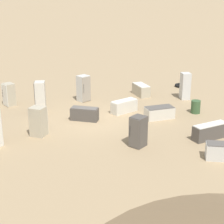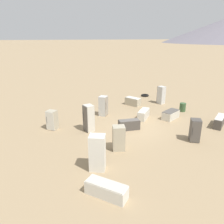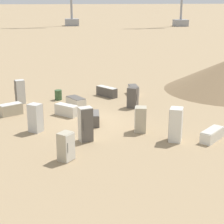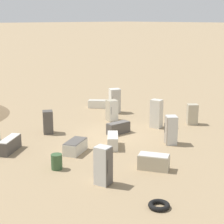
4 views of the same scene
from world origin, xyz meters
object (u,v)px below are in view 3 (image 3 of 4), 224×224
at_px(discarded_fridge_6, 66,110).
at_px(discarded_fridge_13, 66,147).
at_px(discarded_fridge_11, 11,109).
at_px(discarded_fridge_5, 76,102).
at_px(discarded_fridge_3, 20,92).
at_px(discarded_fridge_9, 176,125).
at_px(discarded_fridge_4, 94,118).
at_px(discarded_fridge_8, 141,119).
at_px(discarded_fridge_2, 133,98).
at_px(rusty_barrel, 58,95).
at_px(discarded_fridge_7, 212,135).
at_px(discarded_fridge_0, 133,90).
at_px(discarded_fridge_1, 86,124).
at_px(discarded_fridge_12, 107,92).
at_px(discarded_fridge_10, 36,118).

relative_size(discarded_fridge_6, discarded_fridge_13, 1.12).
bearing_deg(discarded_fridge_11, discarded_fridge_5, -103.20).
bearing_deg(discarded_fridge_3, discarded_fridge_9, -152.33).
distance_m(discarded_fridge_3, discarded_fridge_4, 7.66).
relative_size(discarded_fridge_5, discarded_fridge_8, 1.19).
bearing_deg(discarded_fridge_4, discarded_fridge_6, -45.50).
relative_size(discarded_fridge_2, rusty_barrel, 1.93).
bearing_deg(discarded_fridge_8, discarded_fridge_7, -104.40).
height_order(discarded_fridge_6, rusty_barrel, rusty_barrel).
relative_size(discarded_fridge_0, discarded_fridge_1, 0.75).
relative_size(discarded_fridge_1, discarded_fridge_4, 1.22).
bearing_deg(discarded_fridge_1, discarded_fridge_11, -64.86).
height_order(discarded_fridge_1, discarded_fridge_11, discarded_fridge_1).
distance_m(discarded_fridge_8, discarded_fridge_13, 5.70).
distance_m(discarded_fridge_0, discarded_fridge_7, 11.12).
distance_m(discarded_fridge_1, discarded_fridge_13, 2.75).
distance_m(discarded_fridge_4, discarded_fridge_6, 2.66).
bearing_deg(discarded_fridge_12, discarded_fridge_4, -140.96).
bearing_deg(discarded_fridge_12, discarded_fridge_8, -121.15).
bearing_deg(discarded_fridge_10, discarded_fridge_13, -31.73).
bearing_deg(discarded_fridge_5, discarded_fridge_6, 42.95).
relative_size(discarded_fridge_2, discarded_fridge_10, 0.87).
bearing_deg(discarded_fridge_11, discarded_fridge_10, 176.59).
distance_m(discarded_fridge_0, discarded_fridge_3, 9.14).
xyz_separation_m(discarded_fridge_4, discarded_fridge_9, (4.14, -3.58, 0.58)).
distance_m(discarded_fridge_1, discarded_fridge_9, 4.98).
bearing_deg(discarded_fridge_5, discarded_fridge_3, -48.24).
bearing_deg(discarded_fridge_9, discarded_fridge_1, 105.95).
xyz_separation_m(discarded_fridge_6, discarded_fridge_13, (-0.27, -7.37, 0.34)).
bearing_deg(discarded_fridge_2, discarded_fridge_6, -45.38).
distance_m(discarded_fridge_5, rusty_barrel, 2.46).
height_order(discarded_fridge_2, discarded_fridge_5, discarded_fridge_2).
relative_size(discarded_fridge_6, discarded_fridge_12, 0.87).
distance_m(discarded_fridge_1, discarded_fridge_2, 7.27).
bearing_deg(discarded_fridge_11, discarded_fridge_0, -95.79).
bearing_deg(discarded_fridge_10, discarded_fridge_8, 29.16).
bearing_deg(discarded_fridge_1, discarded_fridge_6, -93.96).
distance_m(discarded_fridge_2, rusty_barrel, 6.13).
height_order(discarded_fridge_2, discarded_fridge_6, discarded_fridge_2).
height_order(discarded_fridge_3, discarded_fridge_9, discarded_fridge_9).
height_order(discarded_fridge_1, discarded_fridge_8, discarded_fridge_1).
bearing_deg(discarded_fridge_5, rusty_barrel, -86.70).
relative_size(discarded_fridge_4, discarded_fridge_12, 0.86).
relative_size(discarded_fridge_9, rusty_barrel, 2.46).
xyz_separation_m(discarded_fridge_3, discarded_fridge_12, (6.74, 1.02, -0.50)).
bearing_deg(rusty_barrel, discarded_fridge_5, -59.33).
height_order(discarded_fridge_2, discarded_fridge_12, discarded_fridge_2).
bearing_deg(discarded_fridge_1, discarded_fridge_8, -177.44).
relative_size(discarded_fridge_1, discarded_fridge_5, 1.07).
xyz_separation_m(discarded_fridge_6, discarded_fridge_10, (-1.91, -2.92, 0.48)).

